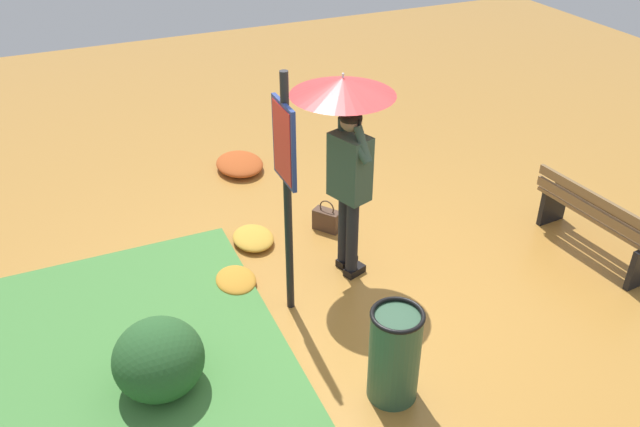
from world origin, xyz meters
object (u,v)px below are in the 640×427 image
at_px(handbag, 327,220).
at_px(park_bench, 596,219).
at_px(person_with_umbrella, 346,127).
at_px(info_sign_post, 286,171).
at_px(trash_bin, 394,355).

xyz_separation_m(handbag, park_bench, (-1.51, -2.36, 0.28)).
xyz_separation_m(person_with_umbrella, park_bench, (-0.82, -2.49, -1.15)).
relative_size(person_with_umbrella, handbag, 5.53).
distance_m(handbag, park_bench, 2.81).
distance_m(info_sign_post, trash_bin, 1.72).
bearing_deg(park_bench, info_sign_post, 82.26).
distance_m(info_sign_post, handbag, 1.91).
relative_size(handbag, trash_bin, 0.44).
bearing_deg(trash_bin, handbag, -12.06).
height_order(person_with_umbrella, info_sign_post, info_sign_post).
bearing_deg(park_bench, handbag, 57.34).
bearing_deg(info_sign_post, trash_bin, -165.32).
distance_m(person_with_umbrella, info_sign_post, 0.83).
xyz_separation_m(person_with_umbrella, info_sign_post, (-0.38, 0.73, -0.11)).
relative_size(handbag, park_bench, 0.26).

